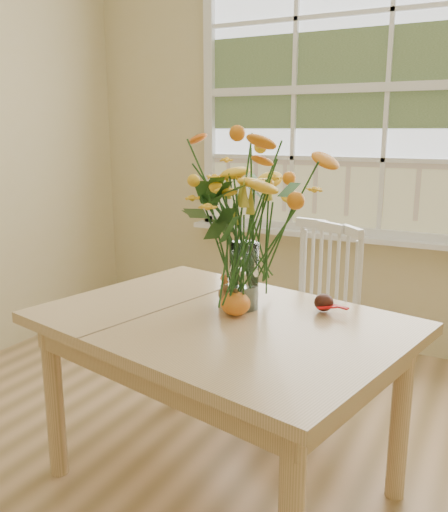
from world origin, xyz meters
The scene contains 8 objects.
wall_back centered at (0.00, 2.25, 1.35)m, with size 4.00×0.02×2.70m, color beige.
window centered at (0.00, 2.21, 1.53)m, with size 2.42×0.12×1.74m.
dining_table centered at (-0.20, 0.62, 0.58)m, with size 1.41×1.14×0.67m.
windsor_chair centered at (-0.10, 1.34, 0.50)m, with size 0.55×0.54×0.88m.
flower_vase centered at (-0.18, 0.75, 1.04)m, with size 0.52×0.52×0.62m.
pumpkin centered at (-0.17, 0.66, 0.71)m, with size 0.11×0.11×0.08m, color orange.
turkey_figurine centered at (-0.25, 0.75, 0.71)m, with size 0.10×0.10×0.10m.
dark_gourd centered at (0.10, 0.85, 0.70)m, with size 0.12×0.07×0.06m.
Camera 1 is at (0.65, -0.99, 1.32)m, focal length 38.00 mm.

